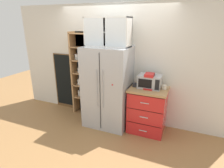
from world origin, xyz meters
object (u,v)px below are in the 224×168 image
Objects in this scene: mug_cream at (164,87)px; bottle_green at (150,82)px; chalkboard_menu at (65,81)px; coffee_maker at (149,81)px; microwave at (150,81)px; refrigerator at (108,87)px; mug_charcoal at (135,85)px.

bottle_green is at bearing 176.16° from mug_cream.
chalkboard_menu reaches higher than mug_cream.
chalkboard_menu reaches higher than coffee_maker.
coffee_maker is at bearing -90.00° from bottle_green.
microwave is 0.31× the size of chalkboard_menu.
refrigerator is 0.89m from microwave.
refrigerator is 14.46× the size of mug_charcoal.
chalkboard_menu is (-1.35, 0.34, -0.14)m from refrigerator.
refrigerator is at bearing -175.38° from coffee_maker.
bottle_green is (0.29, 0.09, 0.07)m from mug_charcoal.
mug_charcoal is 0.97× the size of mug_cream.
chalkboard_menu is at bearing 175.12° from bottle_green.
chalkboard_menu is (-2.22, 0.27, -0.37)m from coffee_maker.
refrigerator is at bearing -170.27° from bottle_green.
mug_cream is (0.28, 0.02, -0.09)m from microwave.
mug_charcoal is at bearing -168.67° from microwave.
coffee_maker is (0.00, -0.04, 0.03)m from microwave.
coffee_maker is at bearing -6.87° from chalkboard_menu.
refrigerator is 0.59m from mug_charcoal.
coffee_maker is 0.31m from mug_cream.
bottle_green is at bearing 90.00° from coffee_maker.
chalkboard_menu reaches higher than microwave.
microwave is 3.61× the size of mug_cream.
chalkboard_menu is at bearing 175.24° from mug_cream.
chalkboard_menu is (-2.50, 0.21, -0.26)m from mug_cream.
microwave is 0.04m from bottle_green.
refrigerator is at bearing -173.59° from mug_cream.
mug_cream is at bearing 7.48° from mug_charcoal.
microwave is at bearing -5.80° from chalkboard_menu.
refrigerator is at bearing -174.66° from mug_charcoal.
refrigerator is at bearing -172.62° from microwave.
mug_cream is 2.52m from chalkboard_menu.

